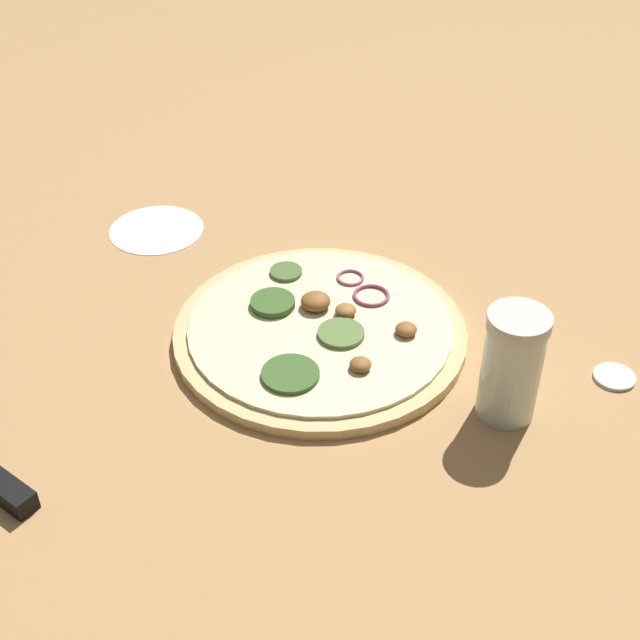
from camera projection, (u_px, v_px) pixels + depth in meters
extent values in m
plane|color=tan|center=(320.00, 337.00, 0.89)|extent=(3.00, 3.00, 0.00)
cylinder|color=#D6B77A|center=(320.00, 332.00, 0.89)|extent=(0.29, 0.29, 0.01)
cylinder|color=beige|center=(320.00, 326.00, 0.88)|extent=(0.26, 0.26, 0.00)
cylinder|color=#567538|center=(339.00, 335.00, 0.86)|extent=(0.05, 0.05, 0.00)
ellipsoid|color=brown|center=(316.00, 301.00, 0.90)|extent=(0.03, 0.03, 0.02)
cylinder|color=#47662D|center=(286.00, 272.00, 0.95)|extent=(0.03, 0.03, 0.00)
cylinder|color=#385B23|center=(290.00, 374.00, 0.82)|extent=(0.05, 0.05, 0.00)
ellipsoid|color=brown|center=(360.00, 364.00, 0.82)|extent=(0.02, 0.02, 0.01)
torus|color=#934266|center=(371.00, 295.00, 0.92)|extent=(0.04, 0.04, 0.00)
cylinder|color=#385B23|center=(273.00, 303.00, 0.90)|extent=(0.05, 0.05, 0.01)
torus|color=#A34C70|center=(350.00, 278.00, 0.94)|extent=(0.03, 0.03, 0.00)
ellipsoid|color=#996633|center=(346.00, 310.00, 0.89)|extent=(0.02, 0.02, 0.01)
ellipsoid|color=brown|center=(406.00, 329.00, 0.87)|extent=(0.02, 0.02, 0.01)
cylinder|color=silver|center=(511.00, 371.00, 0.78)|extent=(0.05, 0.05, 0.10)
cylinder|color=beige|center=(519.00, 322.00, 0.74)|extent=(0.05, 0.05, 0.01)
cylinder|color=beige|center=(615.00, 375.00, 0.84)|extent=(0.04, 0.04, 0.01)
cylinder|color=white|center=(156.00, 229.00, 1.05)|extent=(0.11, 0.11, 0.00)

